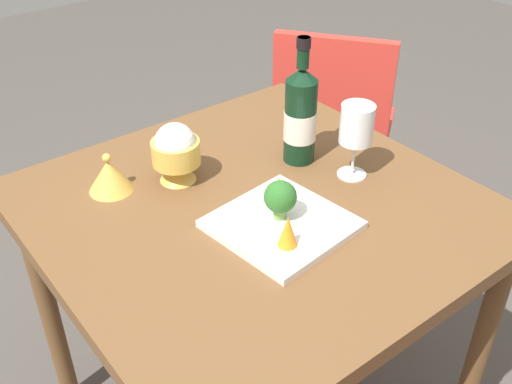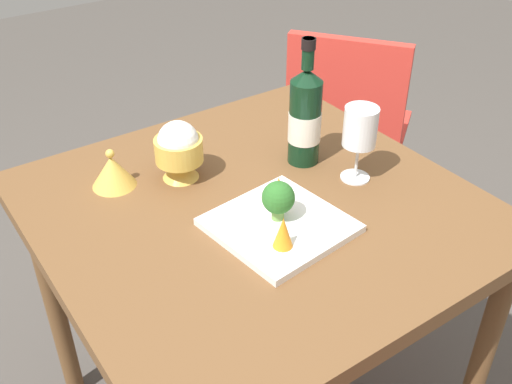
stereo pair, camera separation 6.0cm
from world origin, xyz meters
The scene contains 10 objects.
dining_table centered at (0.00, 0.00, 0.67)m, with size 0.90×0.90×0.76m.
chair_by_wall centered at (0.51, -0.74, 0.53)m, with size 0.56×0.56×0.85m.
wine_bottle centered at (0.08, -0.20, 0.88)m, with size 0.08×0.08×0.31m.
wine_glass centered at (-0.05, -0.25, 0.89)m, with size 0.08×0.08×0.18m.
rice_bowl centered at (0.19, 0.08, 0.83)m, with size 0.11×0.11×0.14m.
rice_bowl_lid centered at (0.24, 0.22, 0.80)m, with size 0.10×0.10×0.09m.
serving_plate centered at (-0.10, 0.01, 0.77)m, with size 0.28×0.28×0.02m.
broccoli_floret centered at (-0.09, 0.01, 0.83)m, with size 0.07×0.07×0.09m.
carrot_garnish_left centered at (-0.16, 0.05, 0.81)m, with size 0.04×0.04×0.07m.
carrot_garnish_right centered at (-0.03, -0.03, 0.81)m, with size 0.03×0.03×0.06m.
Camera 1 is at (-0.85, 0.66, 1.52)m, focal length 42.45 mm.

